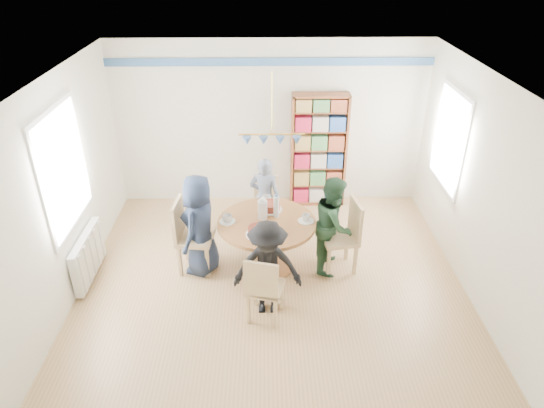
{
  "coord_description": "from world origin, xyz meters",
  "views": [
    {
      "loc": [
        -0.09,
        -4.95,
        4.05
      ],
      "look_at": [
        0.0,
        0.4,
        1.05
      ],
      "focal_mm": 32.0,
      "sensor_mm": 36.0,
      "label": 1
    }
  ],
  "objects_px": {
    "person_near": "(268,269)",
    "person_left": "(200,225)",
    "dining_table": "(267,234)",
    "chair_right": "(346,233)",
    "person_right": "(334,224)",
    "chair_near": "(264,287)",
    "radiator": "(88,256)",
    "chair_far": "(268,202)",
    "person_far": "(265,197)",
    "chair_left": "(188,233)",
    "bookshelf": "(318,152)"
  },
  "relations": [
    {
      "from": "chair_right",
      "to": "person_right",
      "type": "distance_m",
      "value": 0.2
    },
    {
      "from": "chair_far",
      "to": "chair_near",
      "type": "bearing_deg",
      "value": -91.83
    },
    {
      "from": "person_near",
      "to": "bookshelf",
      "type": "bearing_deg",
      "value": 73.19
    },
    {
      "from": "person_far",
      "to": "chair_far",
      "type": "bearing_deg",
      "value": -93.02
    },
    {
      "from": "person_left",
      "to": "person_far",
      "type": "distance_m",
      "value": 1.24
    },
    {
      "from": "chair_left",
      "to": "person_left",
      "type": "relative_size",
      "value": 0.74
    },
    {
      "from": "person_left",
      "to": "person_near",
      "type": "xyz_separation_m",
      "value": [
        0.88,
        -0.84,
        -0.08
      ]
    },
    {
      "from": "chair_right",
      "to": "person_far",
      "type": "xyz_separation_m",
      "value": [
        -1.08,
        0.88,
        0.07
      ]
    },
    {
      "from": "chair_near",
      "to": "dining_table",
      "type": "bearing_deg",
      "value": 87.51
    },
    {
      "from": "dining_table",
      "to": "person_left",
      "type": "height_order",
      "value": "person_left"
    },
    {
      "from": "person_near",
      "to": "person_far",
      "type": "bearing_deg",
      "value": 91.47
    },
    {
      "from": "chair_far",
      "to": "chair_near",
      "type": "relative_size",
      "value": 0.93
    },
    {
      "from": "chair_right",
      "to": "person_left",
      "type": "distance_m",
      "value": 1.94
    },
    {
      "from": "person_left",
      "to": "bookshelf",
      "type": "relative_size",
      "value": 0.74
    },
    {
      "from": "chair_near",
      "to": "person_far",
      "type": "distance_m",
      "value": 1.92
    },
    {
      "from": "radiator",
      "to": "chair_left",
      "type": "height_order",
      "value": "chair_left"
    },
    {
      "from": "person_far",
      "to": "bookshelf",
      "type": "distance_m",
      "value": 1.36
    },
    {
      "from": "chair_far",
      "to": "person_far",
      "type": "bearing_deg",
      "value": -106.04
    },
    {
      "from": "person_left",
      "to": "person_right",
      "type": "height_order",
      "value": "person_left"
    },
    {
      "from": "bookshelf",
      "to": "chair_right",
      "type": "bearing_deg",
      "value": -84.0
    },
    {
      "from": "chair_far",
      "to": "chair_left",
      "type": "bearing_deg",
      "value": -136.36
    },
    {
      "from": "bookshelf",
      "to": "person_left",
      "type": "bearing_deg",
      "value": -132.71
    },
    {
      "from": "radiator",
      "to": "person_near",
      "type": "xyz_separation_m",
      "value": [
        2.35,
        -0.68,
        0.27
      ]
    },
    {
      "from": "chair_far",
      "to": "person_right",
      "type": "xyz_separation_m",
      "value": [
        0.87,
        -1.0,
        0.21
      ]
    },
    {
      "from": "person_far",
      "to": "person_near",
      "type": "relative_size",
      "value": 1.01
    },
    {
      "from": "dining_table",
      "to": "person_near",
      "type": "bearing_deg",
      "value": -89.7
    },
    {
      "from": "person_far",
      "to": "person_near",
      "type": "height_order",
      "value": "person_far"
    },
    {
      "from": "person_near",
      "to": "chair_left",
      "type": "bearing_deg",
      "value": 140.86
    },
    {
      "from": "chair_far",
      "to": "person_left",
      "type": "bearing_deg",
      "value": -130.78
    },
    {
      "from": "chair_far",
      "to": "chair_right",
      "type": "bearing_deg",
      "value": -44.96
    },
    {
      "from": "person_far",
      "to": "person_near",
      "type": "bearing_deg",
      "value": 103.9
    },
    {
      "from": "chair_right",
      "to": "dining_table",
      "type": "bearing_deg",
      "value": -179.97
    },
    {
      "from": "chair_far",
      "to": "person_near",
      "type": "height_order",
      "value": "person_near"
    },
    {
      "from": "chair_right",
      "to": "person_right",
      "type": "bearing_deg",
      "value": 168.71
    },
    {
      "from": "chair_left",
      "to": "person_left",
      "type": "height_order",
      "value": "person_left"
    },
    {
      "from": "chair_near",
      "to": "person_right",
      "type": "distance_m",
      "value": 1.43
    },
    {
      "from": "person_left",
      "to": "person_far",
      "type": "bearing_deg",
      "value": 153.66
    },
    {
      "from": "person_near",
      "to": "person_left",
      "type": "bearing_deg",
      "value": 136.89
    },
    {
      "from": "chair_right",
      "to": "bookshelf",
      "type": "relative_size",
      "value": 0.54
    },
    {
      "from": "chair_left",
      "to": "chair_far",
      "type": "bearing_deg",
      "value": 43.64
    },
    {
      "from": "chair_near",
      "to": "bookshelf",
      "type": "distance_m",
      "value": 3.07
    },
    {
      "from": "person_near",
      "to": "radiator",
      "type": "bearing_deg",
      "value": 164.4
    },
    {
      "from": "chair_right",
      "to": "chair_far",
      "type": "relative_size",
      "value": 1.21
    },
    {
      "from": "dining_table",
      "to": "person_right",
      "type": "height_order",
      "value": "person_right"
    },
    {
      "from": "person_left",
      "to": "bookshelf",
      "type": "xyz_separation_m",
      "value": [
        1.74,
        1.88,
        0.23
      ]
    },
    {
      "from": "chair_far",
      "to": "bookshelf",
      "type": "distance_m",
      "value": 1.27
    },
    {
      "from": "chair_near",
      "to": "person_left",
      "type": "distance_m",
      "value": 1.34
    },
    {
      "from": "radiator",
      "to": "chair_far",
      "type": "height_order",
      "value": "chair_far"
    },
    {
      "from": "radiator",
      "to": "person_right",
      "type": "distance_m",
      "value": 3.26
    },
    {
      "from": "chair_far",
      "to": "bookshelf",
      "type": "relative_size",
      "value": 0.45
    }
  ]
}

